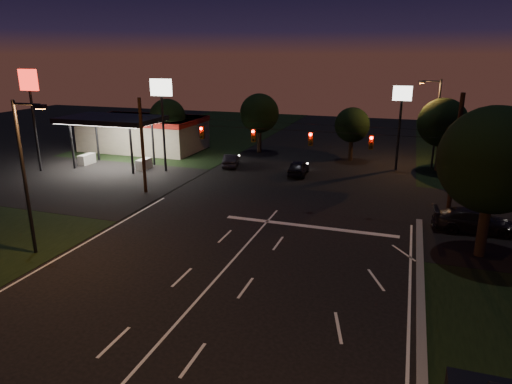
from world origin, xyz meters
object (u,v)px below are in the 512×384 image
at_px(tree_right_near, 493,161).
at_px(car_oncoming_b, 231,160).
at_px(utility_pole_right, 446,224).
at_px(car_cross, 474,221).
at_px(car_oncoming_a, 298,168).

distance_m(tree_right_near, car_oncoming_b, 27.69).
relative_size(utility_pole_right, car_oncoming_b, 2.28).
bearing_deg(car_cross, car_oncoming_a, 49.49).
relative_size(car_oncoming_b, car_cross, 0.74).
xyz_separation_m(utility_pole_right, car_cross, (1.59, -0.95, 0.77)).
relative_size(car_oncoming_a, car_cross, 0.80).
xyz_separation_m(utility_pole_right, tree_right_near, (1.53, -4.83, 5.68)).
height_order(tree_right_near, car_oncoming_b, tree_right_near).
bearing_deg(car_cross, tree_right_near, 175.17).
bearing_deg(utility_pole_right, tree_right_near, -72.47).
height_order(car_oncoming_b, car_cross, car_cross).
distance_m(car_oncoming_a, car_cross, 18.18).
bearing_deg(car_oncoming_b, car_oncoming_a, 156.64).
bearing_deg(car_oncoming_a, car_oncoming_b, -13.05).
xyz_separation_m(car_oncoming_a, car_oncoming_b, (-7.54, 1.21, -0.07)).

